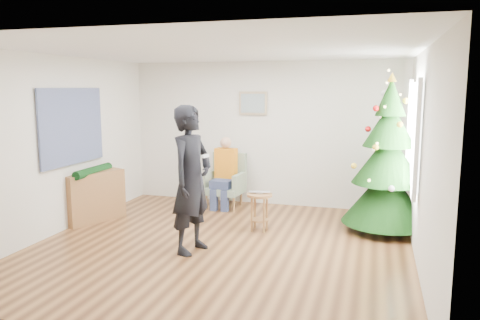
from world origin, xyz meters
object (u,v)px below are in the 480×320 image
(armchair, at_px, (225,188))
(console, at_px, (94,197))
(christmas_tree, at_px, (388,161))
(stool, at_px, (259,212))
(standing_man, at_px, (192,180))

(armchair, relative_size, console, 0.96)
(christmas_tree, xyz_separation_m, console, (-4.48, -0.78, -0.66))
(armchair, bearing_deg, stool, -47.39)
(christmas_tree, relative_size, armchair, 2.45)
(christmas_tree, bearing_deg, armchair, 165.84)
(stool, bearing_deg, armchair, 127.30)
(stool, relative_size, standing_man, 0.30)
(christmas_tree, xyz_separation_m, stool, (-1.81, -0.54, -0.77))
(console, bearing_deg, stool, 27.33)
(stool, height_order, standing_man, standing_man)
(armchair, bearing_deg, standing_man, -77.23)
(console, bearing_deg, christmas_tree, 31.98)
(christmas_tree, distance_m, console, 4.60)
(standing_man, xyz_separation_m, console, (-2.03, 0.86, -0.56))
(armchair, relative_size, standing_man, 0.50)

